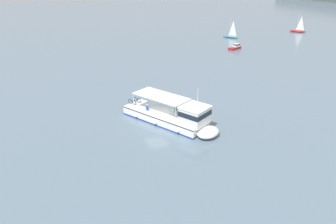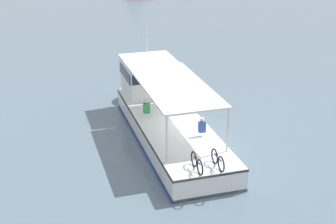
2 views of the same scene
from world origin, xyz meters
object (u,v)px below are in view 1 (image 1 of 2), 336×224
Objects in this scene: sailboat_far_left at (298,30)px; motorboat_off_stern at (235,47)px; ferry_main at (175,117)px; sailboat_outer_anchorage at (231,36)px.

motorboat_off_stern is (16.43, -29.77, 0.00)m from sailboat_far_left.
sailboat_far_left is at bearing 132.76° from ferry_main.
sailboat_outer_anchorage is 1.00× the size of sailboat_far_left.
sailboat_outer_anchorage and sailboat_far_left have the same top height.
sailboat_outer_anchorage reaches higher than ferry_main.
sailboat_far_left is 1.43× the size of motorboat_off_stern.
sailboat_outer_anchorage is 14.68m from motorboat_off_stern.
ferry_main is 75.79m from sailboat_far_left.
sailboat_outer_anchorage reaches higher than motorboat_off_stern.
sailboat_far_left is (-51.46, 55.64, -0.47)m from ferry_main.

